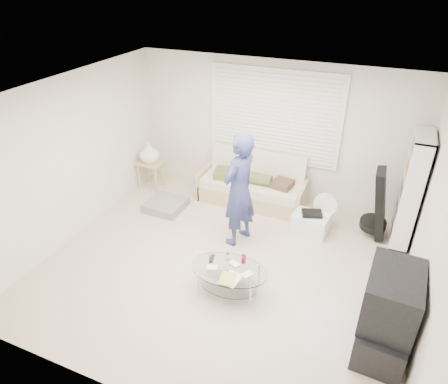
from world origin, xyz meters
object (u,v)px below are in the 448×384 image
at_px(bookshelf, 411,190).
at_px(coffee_table, 229,273).
at_px(tv_unit, 387,313).
at_px(futon_sofa, 253,186).

xyz_separation_m(bookshelf, coffee_table, (-2.05, -2.14, -0.58)).
bearing_deg(tv_unit, coffee_table, 176.00).
bearing_deg(bookshelf, tv_unit, -93.15).
relative_size(bookshelf, coffee_table, 1.67).
relative_size(tv_unit, coffee_table, 1.00).
xyz_separation_m(bookshelf, tv_unit, (-0.13, -2.28, -0.37)).
height_order(futon_sofa, bookshelf, bookshelf).
bearing_deg(bookshelf, coffee_table, -133.66).
distance_m(futon_sofa, tv_unit, 3.47).
distance_m(bookshelf, tv_unit, 2.31).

